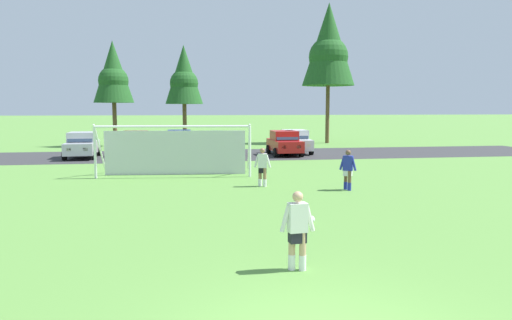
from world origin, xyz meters
TOP-DOWN VIEW (x-y plane):
  - ground_plane at (0.00, 15.00)m, footprint 400.00×400.00m
  - parking_lot_strip at (0.00, 27.04)m, footprint 52.00×8.40m
  - soccer_ball at (1.64, 6.79)m, footprint 0.22×0.22m
  - soccer_goal at (-2.37, 17.25)m, footprint 7.56×2.59m
  - player_striker_near at (1.33, 13.29)m, footprint 0.72×0.32m
  - player_midfield_center at (0.28, 3.04)m, footprint 0.74×0.28m
  - player_defender_far at (4.59, 11.88)m, footprint 0.61×0.55m
  - parked_car_slot_far_left at (-8.60, 26.39)m, footprint 2.21×4.29m
  - parked_car_slot_left at (-5.30, 27.15)m, footprint 2.14×4.25m
  - parked_car_slot_center_left at (-2.22, 28.25)m, footprint 2.10×4.23m
  - parked_car_slot_center at (0.10, 26.26)m, footprint 2.25×4.31m
  - parked_car_slot_center_right at (5.11, 26.07)m, footprint 2.07×4.22m
  - parked_car_slot_right at (6.18, 27.33)m, footprint 2.12×4.24m
  - tree_left_edge at (-7.79, 36.07)m, footprint 3.40×3.40m
  - tree_mid_left at (-1.77, 36.12)m, footprint 3.31×3.31m
  - tree_center_back at (11.62, 36.71)m, footprint 4.88×4.88m

SIDE VIEW (x-z plane):
  - ground_plane at x=0.00m, z-range 0.00..0.00m
  - parking_lot_strip at x=0.00m, z-range 0.00..0.01m
  - soccer_ball at x=1.64m, z-range 0.00..0.22m
  - player_striker_near at x=1.33m, z-range 0.00..1.64m
  - player_midfield_center at x=0.28m, z-range 0.00..1.64m
  - player_defender_far at x=4.59m, z-range 0.00..1.64m
  - parked_car_slot_far_left at x=-8.60m, z-range 0.02..1.74m
  - parked_car_slot_left at x=-5.30m, z-range 0.02..1.74m
  - parked_car_slot_center_left at x=-2.22m, z-range 0.02..1.74m
  - parked_car_slot_center at x=0.10m, z-range 0.02..1.74m
  - parked_car_slot_center_right at x=5.11m, z-range 0.02..1.74m
  - parked_car_slot_right at x=6.18m, z-range 0.02..1.74m
  - soccer_goal at x=-2.37m, z-range 0.01..2.58m
  - tree_mid_left at x=-1.77m, z-range 1.65..10.48m
  - tree_left_edge at x=-7.79m, z-range 1.69..10.77m
  - tree_center_back at x=11.62m, z-range 2.45..15.47m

